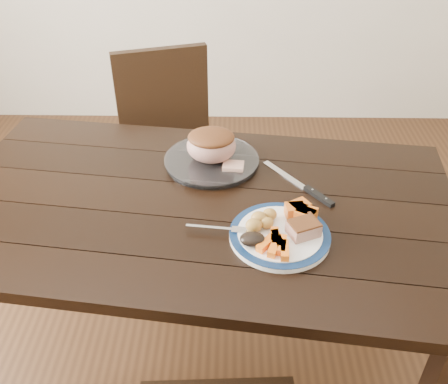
{
  "coord_description": "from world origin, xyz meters",
  "views": [
    {
      "loc": [
        0.1,
        -1.24,
        1.7
      ],
      "look_at": [
        0.08,
        -0.02,
        0.8
      ],
      "focal_mm": 40.0,
      "sensor_mm": 36.0,
      "label": 1
    }
  ],
  "objects_px": {
    "fork": "(221,229)",
    "pork_slice": "(303,229)",
    "chair_far": "(170,143)",
    "serving_platter": "(212,162)",
    "dining_table": "(199,224)",
    "dinner_plate": "(280,236)",
    "roast_joint": "(211,146)",
    "carving_knife": "(310,191)"
  },
  "relations": [
    {
      "from": "dining_table",
      "to": "serving_platter",
      "type": "bearing_deg",
      "value": 81.3
    },
    {
      "from": "dining_table",
      "to": "pork_slice",
      "type": "bearing_deg",
      "value": -29.84
    },
    {
      "from": "fork",
      "to": "pork_slice",
      "type": "bearing_deg",
      "value": 1.84
    },
    {
      "from": "dining_table",
      "to": "chair_far",
      "type": "xyz_separation_m",
      "value": [
        -0.18,
        0.73,
        -0.13
      ]
    },
    {
      "from": "pork_slice",
      "to": "chair_far",
      "type": "bearing_deg",
      "value": 118.18
    },
    {
      "from": "pork_slice",
      "to": "carving_knife",
      "type": "xyz_separation_m",
      "value": [
        0.05,
        0.23,
        -0.03
      ]
    },
    {
      "from": "pork_slice",
      "to": "dinner_plate",
      "type": "bearing_deg",
      "value": 175.24
    },
    {
      "from": "roast_joint",
      "to": "carving_knife",
      "type": "distance_m",
      "value": 0.37
    },
    {
      "from": "pork_slice",
      "to": "carving_knife",
      "type": "relative_size",
      "value": 0.31
    },
    {
      "from": "chair_far",
      "to": "roast_joint",
      "type": "xyz_separation_m",
      "value": [
        0.22,
        -0.52,
        0.3
      ]
    },
    {
      "from": "serving_platter",
      "to": "dining_table",
      "type": "bearing_deg",
      "value": -98.7
    },
    {
      "from": "carving_knife",
      "to": "dinner_plate",
      "type": "bearing_deg",
      "value": -64.51
    },
    {
      "from": "fork",
      "to": "roast_joint",
      "type": "relative_size",
      "value": 1.06
    },
    {
      "from": "chair_far",
      "to": "serving_platter",
      "type": "xyz_separation_m",
      "value": [
        0.22,
        -0.52,
        0.23
      ]
    },
    {
      "from": "chair_far",
      "to": "pork_slice",
      "type": "xyz_separation_m",
      "value": [
        0.49,
        -0.91,
        0.26
      ]
    },
    {
      "from": "serving_platter",
      "to": "fork",
      "type": "distance_m",
      "value": 0.37
    },
    {
      "from": "dinner_plate",
      "to": "pork_slice",
      "type": "height_order",
      "value": "pork_slice"
    },
    {
      "from": "pork_slice",
      "to": "carving_knife",
      "type": "bearing_deg",
      "value": 77.74
    },
    {
      "from": "serving_platter",
      "to": "dinner_plate",
      "type": "bearing_deg",
      "value": -61.6
    },
    {
      "from": "dinner_plate",
      "to": "serving_platter",
      "type": "bearing_deg",
      "value": 118.4
    },
    {
      "from": "chair_far",
      "to": "dining_table",
      "type": "bearing_deg",
      "value": 86.71
    },
    {
      "from": "chair_far",
      "to": "carving_knife",
      "type": "bearing_deg",
      "value": 111.02
    },
    {
      "from": "roast_joint",
      "to": "dinner_plate",
      "type": "bearing_deg",
      "value": -61.6
    },
    {
      "from": "fork",
      "to": "carving_knife",
      "type": "distance_m",
      "value": 0.35
    },
    {
      "from": "dining_table",
      "to": "dinner_plate",
      "type": "relative_size",
      "value": 5.92
    },
    {
      "from": "pork_slice",
      "to": "fork",
      "type": "height_order",
      "value": "pork_slice"
    },
    {
      "from": "dinner_plate",
      "to": "fork",
      "type": "bearing_deg",
      "value": 175.39
    },
    {
      "from": "pork_slice",
      "to": "fork",
      "type": "bearing_deg",
      "value": 175.35
    },
    {
      "from": "serving_platter",
      "to": "pork_slice",
      "type": "relative_size",
      "value": 3.91
    },
    {
      "from": "chair_far",
      "to": "pork_slice",
      "type": "bearing_deg",
      "value": 100.96
    },
    {
      "from": "dinner_plate",
      "to": "fork",
      "type": "relative_size",
      "value": 1.61
    },
    {
      "from": "dining_table",
      "to": "serving_platter",
      "type": "relative_size",
      "value": 5.34
    },
    {
      "from": "chair_far",
      "to": "carving_knife",
      "type": "height_order",
      "value": "chair_far"
    },
    {
      "from": "chair_far",
      "to": "serving_platter",
      "type": "relative_size",
      "value": 2.92
    },
    {
      "from": "pork_slice",
      "to": "fork",
      "type": "relative_size",
      "value": 0.46
    },
    {
      "from": "dining_table",
      "to": "dinner_plate",
      "type": "distance_m",
      "value": 0.31
    },
    {
      "from": "fork",
      "to": "carving_knife",
      "type": "bearing_deg",
      "value": 43.3
    },
    {
      "from": "serving_platter",
      "to": "roast_joint",
      "type": "relative_size",
      "value": 1.89
    },
    {
      "from": "dining_table",
      "to": "fork",
      "type": "bearing_deg",
      "value": -64.45
    },
    {
      "from": "chair_far",
      "to": "pork_slice",
      "type": "distance_m",
      "value": 1.06
    },
    {
      "from": "chair_far",
      "to": "carving_knife",
      "type": "xyz_separation_m",
      "value": [
        0.54,
        -0.68,
        0.23
      ]
    },
    {
      "from": "dining_table",
      "to": "chair_far",
      "type": "distance_m",
      "value": 0.77
    }
  ]
}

